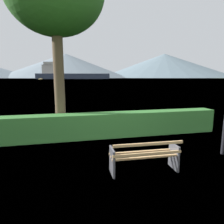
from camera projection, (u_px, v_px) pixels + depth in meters
ground_plane at (143, 171)px, 5.16m from camera, size 1400.00×1400.00×0.00m
water_surface at (67, 79)px, 298.98m from camera, size 620.00×620.00×0.00m
park_bench at (145, 156)px, 5.03m from camera, size 1.77×0.63×0.87m
hedge_row at (114, 124)px, 8.12m from camera, size 8.85×0.69×0.98m
cargo_ship_large at (68, 74)px, 255.62m from camera, size 93.92×29.53×21.00m
fishing_boat_near at (41, 79)px, 201.63m from camera, size 4.25×3.95×1.38m
distant_hills at (99, 66)px, 565.90m from camera, size 922.34×425.40×74.78m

